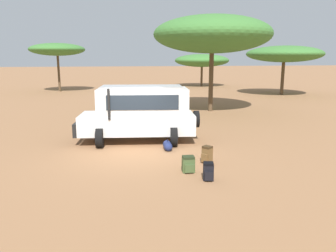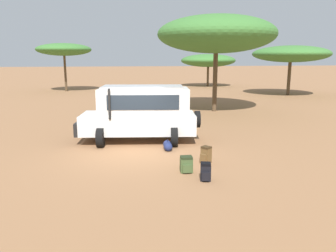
{
  "view_description": "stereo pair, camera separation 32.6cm",
  "coord_description": "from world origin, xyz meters",
  "px_view_note": "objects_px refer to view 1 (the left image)",
  "views": [
    {
      "loc": [
        -1.66,
        -12.09,
        3.56
      ],
      "look_at": [
        1.32,
        0.09,
        1.0
      ],
      "focal_mm": 35.0,
      "sensor_mm": 36.0,
      "label": 1
    },
    {
      "loc": [
        -1.34,
        -12.16,
        3.56
      ],
      "look_at": [
        1.32,
        0.09,
        1.0
      ],
      "focal_mm": 35.0,
      "sensor_mm": 36.0,
      "label": 2
    }
  ],
  "objects_px": {
    "safari_vehicle": "(140,112)",
    "backpack_near_rear_wheel": "(188,164)",
    "acacia_tree_far_left": "(57,50)",
    "acacia_tree_left_mid": "(212,35)",
    "duffel_bag_low_black_case": "(168,146)",
    "acacia_tree_centre_back": "(202,61)",
    "backpack_beside_front_wheel": "(207,155)",
    "acacia_tree_right_mid": "(284,54)",
    "backpack_cluster_center": "(208,172)"
  },
  "relations": [
    {
      "from": "acacia_tree_centre_back",
      "to": "acacia_tree_right_mid",
      "type": "bearing_deg",
      "value": -70.13
    },
    {
      "from": "duffel_bag_low_black_case",
      "to": "acacia_tree_centre_back",
      "type": "distance_m",
      "value": 31.96
    },
    {
      "from": "backpack_near_rear_wheel",
      "to": "duffel_bag_low_black_case",
      "type": "relative_size",
      "value": 0.66
    },
    {
      "from": "acacia_tree_far_left",
      "to": "acacia_tree_left_mid",
      "type": "distance_m",
      "value": 20.98
    },
    {
      "from": "safari_vehicle",
      "to": "acacia_tree_right_mid",
      "type": "bearing_deg",
      "value": 42.73
    },
    {
      "from": "safari_vehicle",
      "to": "backpack_cluster_center",
      "type": "xyz_separation_m",
      "value": [
        1.24,
        -5.2,
        -1.03
      ]
    },
    {
      "from": "backpack_near_rear_wheel",
      "to": "acacia_tree_left_mid",
      "type": "distance_m",
      "value": 13.87
    },
    {
      "from": "backpack_near_rear_wheel",
      "to": "acacia_tree_right_mid",
      "type": "bearing_deg",
      "value": 51.19
    },
    {
      "from": "backpack_cluster_center",
      "to": "acacia_tree_far_left",
      "type": "xyz_separation_m",
      "value": [
        -6.49,
        30.26,
        4.36
      ]
    },
    {
      "from": "backpack_cluster_center",
      "to": "duffel_bag_low_black_case",
      "type": "height_order",
      "value": "backpack_cluster_center"
    },
    {
      "from": "safari_vehicle",
      "to": "acacia_tree_far_left",
      "type": "height_order",
      "value": "acacia_tree_far_left"
    },
    {
      "from": "backpack_cluster_center",
      "to": "backpack_near_rear_wheel",
      "type": "relative_size",
      "value": 1.04
    },
    {
      "from": "backpack_cluster_center",
      "to": "acacia_tree_left_mid",
      "type": "height_order",
      "value": "acacia_tree_left_mid"
    },
    {
      "from": "safari_vehicle",
      "to": "acacia_tree_far_left",
      "type": "relative_size",
      "value": 0.88
    },
    {
      "from": "backpack_cluster_center",
      "to": "safari_vehicle",
      "type": "bearing_deg",
      "value": 103.38
    },
    {
      "from": "duffel_bag_low_black_case",
      "to": "acacia_tree_centre_back",
      "type": "bearing_deg",
      "value": 68.11
    },
    {
      "from": "acacia_tree_left_mid",
      "to": "acacia_tree_right_mid",
      "type": "distance_m",
      "value": 13.78
    },
    {
      "from": "backpack_near_rear_wheel",
      "to": "acacia_tree_left_mid",
      "type": "bearing_deg",
      "value": 65.95
    },
    {
      "from": "acacia_tree_centre_back",
      "to": "acacia_tree_right_mid",
      "type": "xyz_separation_m",
      "value": [
        4.38,
        -12.11,
        0.67
      ]
    },
    {
      "from": "backpack_beside_front_wheel",
      "to": "backpack_cluster_center",
      "type": "relative_size",
      "value": 1.09
    },
    {
      "from": "backpack_beside_front_wheel",
      "to": "acacia_tree_right_mid",
      "type": "xyz_separation_m",
      "value": [
        15.29,
        19.38,
        3.78
      ]
    },
    {
      "from": "backpack_near_rear_wheel",
      "to": "acacia_tree_right_mid",
      "type": "distance_m",
      "value": 26.15
    },
    {
      "from": "backpack_cluster_center",
      "to": "acacia_tree_centre_back",
      "type": "relative_size",
      "value": 0.08
    },
    {
      "from": "backpack_near_rear_wheel",
      "to": "acacia_tree_centre_back",
      "type": "height_order",
      "value": "acacia_tree_centre_back"
    },
    {
      "from": "backpack_beside_front_wheel",
      "to": "backpack_near_rear_wheel",
      "type": "relative_size",
      "value": 1.13
    },
    {
      "from": "safari_vehicle",
      "to": "acacia_tree_right_mid",
      "type": "xyz_separation_m",
      "value": [
        17.08,
        15.78,
        2.78
      ]
    },
    {
      "from": "duffel_bag_low_black_case",
      "to": "acacia_tree_far_left",
      "type": "height_order",
      "value": "acacia_tree_far_left"
    },
    {
      "from": "acacia_tree_left_mid",
      "to": "acacia_tree_far_left",
      "type": "bearing_deg",
      "value": 122.93
    },
    {
      "from": "duffel_bag_low_black_case",
      "to": "acacia_tree_left_mid",
      "type": "height_order",
      "value": "acacia_tree_left_mid"
    },
    {
      "from": "backpack_beside_front_wheel",
      "to": "duffel_bag_low_black_case",
      "type": "relative_size",
      "value": 0.74
    },
    {
      "from": "safari_vehicle",
      "to": "backpack_beside_front_wheel",
      "type": "distance_m",
      "value": 4.14
    },
    {
      "from": "backpack_cluster_center",
      "to": "backpack_near_rear_wheel",
      "type": "distance_m",
      "value": 0.9
    },
    {
      "from": "safari_vehicle",
      "to": "backpack_near_rear_wheel",
      "type": "bearing_deg",
      "value": -78.8
    },
    {
      "from": "backpack_beside_front_wheel",
      "to": "acacia_tree_left_mid",
      "type": "xyz_separation_m",
      "value": [
        4.36,
        11.06,
        4.9
      ]
    },
    {
      "from": "acacia_tree_far_left",
      "to": "acacia_tree_right_mid",
      "type": "relative_size",
      "value": 0.82
    },
    {
      "from": "safari_vehicle",
      "to": "acacia_tree_far_left",
      "type": "bearing_deg",
      "value": 101.83
    },
    {
      "from": "safari_vehicle",
      "to": "backpack_cluster_center",
      "type": "relative_size",
      "value": 9.99
    },
    {
      "from": "backpack_cluster_center",
      "to": "acacia_tree_centre_back",
      "type": "xyz_separation_m",
      "value": [
        11.47,
        33.08,
        3.14
      ]
    },
    {
      "from": "backpack_near_rear_wheel",
      "to": "acacia_tree_right_mid",
      "type": "height_order",
      "value": "acacia_tree_right_mid"
    },
    {
      "from": "safari_vehicle",
      "to": "acacia_tree_left_mid",
      "type": "relative_size",
      "value": 0.68
    },
    {
      "from": "backpack_cluster_center",
      "to": "duffel_bag_low_black_case",
      "type": "bearing_deg",
      "value": 96.17
    },
    {
      "from": "safari_vehicle",
      "to": "acacia_tree_centre_back",
      "type": "height_order",
      "value": "acacia_tree_centre_back"
    },
    {
      "from": "acacia_tree_far_left",
      "to": "acacia_tree_right_mid",
      "type": "height_order",
      "value": "acacia_tree_far_left"
    },
    {
      "from": "backpack_beside_front_wheel",
      "to": "acacia_tree_left_mid",
      "type": "distance_m",
      "value": 12.86
    },
    {
      "from": "acacia_tree_far_left",
      "to": "backpack_beside_front_wheel",
      "type": "bearing_deg",
      "value": -76.2
    },
    {
      "from": "backpack_near_rear_wheel",
      "to": "backpack_cluster_center",
      "type": "bearing_deg",
      "value": -65.75
    },
    {
      "from": "acacia_tree_centre_back",
      "to": "acacia_tree_left_mid",
      "type": "bearing_deg",
      "value": -107.8
    },
    {
      "from": "backpack_cluster_center",
      "to": "acacia_tree_far_left",
      "type": "height_order",
      "value": "acacia_tree_far_left"
    },
    {
      "from": "backpack_cluster_center",
      "to": "duffel_bag_low_black_case",
      "type": "distance_m",
      "value": 3.61
    },
    {
      "from": "duffel_bag_low_black_case",
      "to": "acacia_tree_left_mid",
      "type": "xyz_separation_m",
      "value": [
        5.3,
        9.08,
        5.02
      ]
    }
  ]
}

